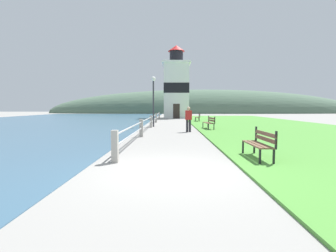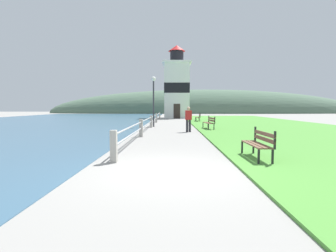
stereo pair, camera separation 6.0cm
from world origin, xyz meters
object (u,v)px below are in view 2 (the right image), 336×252
Objects in this scene: park_bench_near at (259,142)px; lamp_post at (154,92)px; park_bench_midway at (210,122)px; park_bench_far at (198,117)px; lighthouse at (177,87)px; person_strolling at (189,118)px.

lamp_post reaches higher than park_bench_near.
lamp_post is (-4.09, 2.41, 2.20)m from park_bench_midway.
park_bench_near is at bearing -72.47° from lamp_post.
park_bench_far is (0.19, 20.41, 0.00)m from park_bench_near.
park_bench_near is at bearing -86.12° from lighthouse.
park_bench_far is 1.15× the size of person_strolling.
park_bench_midway is at bearing -47.93° from person_strolling.
park_bench_midway is at bearing -30.54° from lamp_post.
lamp_post is at bearing 62.98° from park_bench_far.
person_strolling is at bearing 44.78° from park_bench_midway.
lighthouse reaches higher than person_strolling.
park_bench_near is at bearing 92.25° from park_bench_far.
person_strolling reaches higher than park_bench_near.
park_bench_near is at bearing 84.98° from park_bench_midway.
lamp_post is at bearing 22.64° from person_strolling.
person_strolling is 5.30m from lamp_post.
park_bench_near is 13.75m from lamp_post.
lamp_post is (-4.09, 12.94, 2.20)m from park_bench_near.
person_strolling is at bearing -88.80° from lighthouse.
park_bench_far is at bearing -96.10° from park_bench_midway.
lighthouse reaches higher than park_bench_near.
park_bench_midway is at bearing -84.00° from lighthouse.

